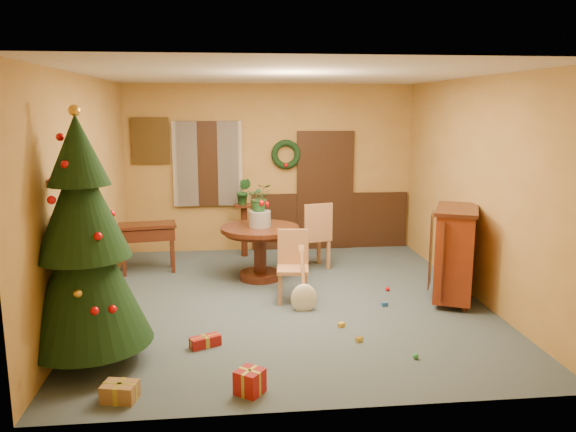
{
  "coord_description": "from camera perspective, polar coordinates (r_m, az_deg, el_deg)",
  "views": [
    {
      "loc": [
        -0.76,
        -7.02,
        2.52
      ],
      "look_at": [
        0.04,
        0.4,
        1.06
      ],
      "focal_mm": 35.0,
      "sensor_mm": 36.0,
      "label": 1
    }
  ],
  "objects": [
    {
      "name": "dining_table",
      "position": [
        8.25,
        -2.86,
        -2.71
      ],
      "size": [
        1.15,
        1.15,
        0.79
      ],
      "color": "black",
      "rests_on": "floor"
    },
    {
      "name": "sideboard",
      "position": [
        7.6,
        16.6,
        -3.49
      ],
      "size": [
        0.87,
        1.1,
        1.25
      ],
      "color": "#62150B",
      "rests_on": "floor"
    },
    {
      "name": "toy_c",
      "position": [
        6.66,
        5.44,
        -10.94
      ],
      "size": [
        0.09,
        0.09,
        0.05
      ],
      "primitive_type": "cube",
      "rotation": [
        0.0,
        0.0,
        0.63
      ],
      "color": "gold",
      "rests_on": "floor"
    },
    {
      "name": "toy_b",
      "position": [
        6.0,
        12.84,
        -13.7
      ],
      "size": [
        0.06,
        0.06,
        0.06
      ],
      "primitive_type": "sphere",
      "color": "green",
      "rests_on": "floor"
    },
    {
      "name": "gift_c",
      "position": [
        6.6,
        -18.21,
        -11.33
      ],
      "size": [
        0.28,
        0.22,
        0.13
      ],
      "color": "brown",
      "rests_on": "floor"
    },
    {
      "name": "chair_far",
      "position": [
        8.77,
        2.77,
        -1.79
      ],
      "size": [
        0.56,
        0.56,
        1.06
      ],
      "color": "#9F6A3F",
      "rests_on": "floor"
    },
    {
      "name": "toy_d",
      "position": [
        7.96,
        10.09,
        -7.31
      ],
      "size": [
        0.06,
        0.06,
        0.06
      ],
      "primitive_type": "sphere",
      "color": "red",
      "rests_on": "floor"
    },
    {
      "name": "gift_b",
      "position": [
        5.21,
        -3.9,
        -16.45
      ],
      "size": [
        0.31,
        0.31,
        0.22
      ],
      "color": "maroon",
      "rests_on": "floor"
    },
    {
      "name": "chair_near",
      "position": [
        7.38,
        0.49,
        -4.8
      ],
      "size": [
        0.45,
        0.45,
        0.93
      ],
      "color": "#9F6A3F",
      "rests_on": "floor"
    },
    {
      "name": "gift_d",
      "position": [
        6.18,
        -8.4,
        -12.49
      ],
      "size": [
        0.35,
        0.26,
        0.12
      ],
      "color": "maroon",
      "rests_on": "floor"
    },
    {
      "name": "urn",
      "position": [
        8.17,
        -2.88,
        -0.3
      ],
      "size": [
        0.32,
        0.32,
        0.23
      ],
      "primitive_type": "cylinder",
      "color": "slate",
      "rests_on": "dining_table"
    },
    {
      "name": "writing_desk",
      "position": [
        8.86,
        -14.09,
        -1.95
      ],
      "size": [
        0.91,
        0.56,
        0.76
      ],
      "color": "black",
      "rests_on": "floor"
    },
    {
      "name": "christmas_tree",
      "position": [
        5.74,
        -20.01,
        -2.84
      ],
      "size": [
        1.23,
        1.23,
        2.54
      ],
      "color": "#382111",
      "rests_on": "floor"
    },
    {
      "name": "guitar",
      "position": [
        7.02,
        1.64,
        -6.57
      ],
      "size": [
        0.36,
        0.52,
        0.76
      ],
      "primitive_type": null,
      "rotation": [
        -0.49,
        0.0,
        0.07
      ],
      "color": "beige",
      "rests_on": "floor"
    },
    {
      "name": "plant_stand",
      "position": [
        9.54,
        -4.48,
        -0.82
      ],
      "size": [
        0.35,
        0.35,
        0.9
      ],
      "color": "black",
      "rests_on": "floor"
    },
    {
      "name": "toy_e",
      "position": [
        6.29,
        7.24,
        -12.34
      ],
      "size": [
        0.09,
        0.09,
        0.05
      ],
      "primitive_type": "cube",
      "rotation": [
        0.0,
        0.0,
        0.57
      ],
      "color": "gold",
      "rests_on": "floor"
    },
    {
      "name": "toy_a",
      "position": [
        7.38,
        9.79,
        -8.83
      ],
      "size": [
        0.09,
        0.07,
        0.05
      ],
      "primitive_type": "cube",
      "rotation": [
        0.0,
        0.0,
        0.24
      ],
      "color": "#24579D",
      "rests_on": "floor"
    },
    {
      "name": "room_envelope",
      "position": [
        9.88,
        -0.48,
        2.91
      ],
      "size": [
        5.5,
        5.5,
        5.5
      ],
      "color": "#35454E",
      "rests_on": "ground"
    },
    {
      "name": "stand_plant",
      "position": [
        9.44,
        -4.53,
        2.52
      ],
      "size": [
        0.29,
        0.26,
        0.45
      ],
      "primitive_type": "imported",
      "rotation": [
        0.0,
        0.0,
        -0.31
      ],
      "color": "#19471E",
      "rests_on": "plant_stand"
    },
    {
      "name": "gift_a",
      "position": [
        5.32,
        -16.7,
        -16.73
      ],
      "size": [
        0.33,
        0.27,
        0.16
      ],
      "color": "brown",
      "rests_on": "floor"
    },
    {
      "name": "centerpiece_plant",
      "position": [
        8.11,
        -2.9,
        1.9
      ],
      "size": [
        0.36,
        0.31,
        0.4
      ],
      "primitive_type": "imported",
      "color": "#1E4C23",
      "rests_on": "urn"
    }
  ]
}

